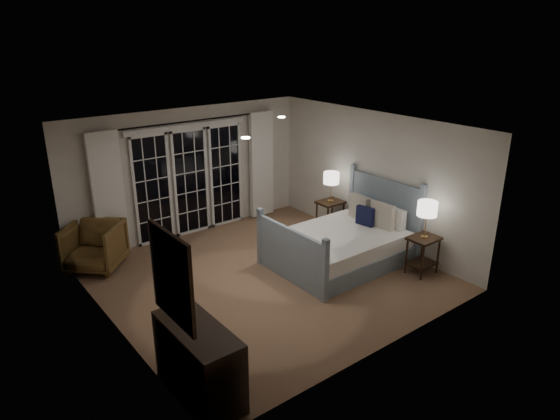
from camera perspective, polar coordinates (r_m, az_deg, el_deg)
floor at (r=8.37m, az=-1.66°, el=-7.66°), size 5.00×5.00×0.00m
ceiling at (r=7.53m, az=-1.85°, el=9.41°), size 5.00×5.00×0.00m
wall_left at (r=6.81m, az=-19.05°, el=-3.98°), size 0.02×5.00×2.50m
wall_right at (r=9.47m, az=10.58°, el=3.56°), size 0.02×5.00×2.50m
wall_back at (r=9.90m, az=-10.34°, el=4.30°), size 5.00×0.02×2.50m
wall_front at (r=6.17m, az=12.15°, el=-5.82°), size 5.00×0.02×2.50m
french_doors at (r=9.91m, az=-10.17°, el=3.36°), size 2.50×0.04×2.20m
curtain_rod at (r=9.59m, az=-10.44°, el=9.92°), size 3.50×0.03×0.03m
curtain_left at (r=9.21m, az=-19.03°, el=1.65°), size 0.55×0.10×2.25m
curtain_right at (r=10.65m, az=-2.13°, el=5.19°), size 0.55×0.10×2.25m
downlight_a at (r=8.47m, az=0.17°, el=10.57°), size 0.12×0.12×0.01m
downlight_b at (r=6.87m, az=-3.96°, el=8.24°), size 0.12×0.12×0.01m
bed at (r=8.81m, az=7.14°, el=-3.89°), size 2.28×1.64×1.33m
nightstand_left at (r=8.64m, az=16.02°, el=-4.37°), size 0.50×0.40×0.65m
nightstand_right at (r=10.01m, az=5.75°, el=-0.21°), size 0.51×0.41×0.66m
lamp_left at (r=8.38m, az=16.49°, el=0.11°), size 0.32×0.32×0.62m
lamp_right at (r=9.78m, az=5.89°, el=3.62°), size 0.31×0.31×0.59m
armchair at (r=9.06m, az=-20.47°, el=-3.90°), size 1.24×1.24×0.81m
dresser at (r=5.84m, az=-9.25°, el=-16.67°), size 0.52×1.22×0.86m
mirror at (r=5.16m, az=-12.26°, el=-7.53°), size 0.05×0.85×1.00m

